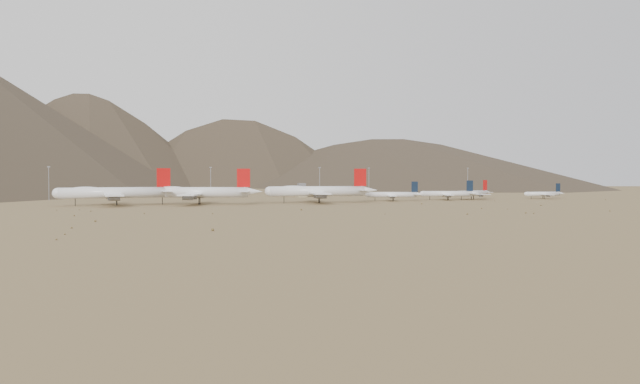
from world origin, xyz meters
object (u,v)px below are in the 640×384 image
object	(u,v)px
widebody_centre	(198,192)
narrowbody_a	(394,195)
widebody_west	(115,193)
control_tower	(301,191)
narrowbody_b	(448,194)
widebody_east	(318,191)

from	to	relation	value
widebody_centre	narrowbody_a	bearing A→B (deg)	21.74
widebody_west	control_tower	world-z (taller)	widebody_west
widebody_west	control_tower	size ratio (longest dim) A/B	6.65
widebody_centre	narrowbody_b	xyz separation A→B (m)	(190.42, 2.38, -3.22)
widebody_east	narrowbody_b	bearing A→B (deg)	14.01
widebody_centre	narrowbody_b	distance (m)	190.47
narrowbody_a	narrowbody_b	distance (m)	46.29
widebody_east	control_tower	world-z (taller)	widebody_east
narrowbody_a	widebody_centre	bearing A→B (deg)	-157.33
narrowbody_b	control_tower	bearing A→B (deg)	154.46
widebody_west	narrowbody_b	size ratio (longest dim) A/B	1.85
widebody_east	control_tower	xyz separation A→B (m)	(21.45, 99.24, -2.82)
widebody_west	control_tower	distance (m)	177.07
widebody_west	widebody_centre	distance (m)	51.71
widebody_west	narrowbody_a	bearing A→B (deg)	-2.08
widebody_west	widebody_east	xyz separation A→B (m)	(132.70, -12.16, -0.03)
narrowbody_a	narrowbody_b	xyz separation A→B (m)	(46.28, -0.84, 0.20)
narrowbody_a	control_tower	world-z (taller)	narrowbody_a
narrowbody_a	narrowbody_b	bearing A→B (deg)	20.35
widebody_east	narrowbody_b	xyz separation A→B (m)	(108.97, 7.62, -3.29)
widebody_centre	narrowbody_b	bearing A→B (deg)	21.17
widebody_east	narrowbody_a	world-z (taller)	widebody_east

